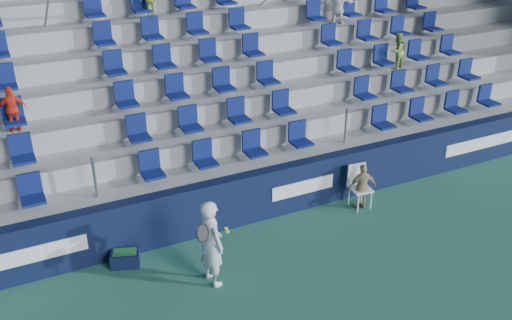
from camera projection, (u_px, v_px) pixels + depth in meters
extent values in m
plane|color=#2C674F|center=(314.00, 307.00, 10.39)|extent=(70.00, 70.00, 0.00)
cube|color=black|center=(241.00, 200.00, 12.66)|extent=(24.00, 0.30, 1.20)
cube|color=white|center=(0.00, 263.00, 10.55)|extent=(3.20, 0.02, 0.34)
cube|color=white|center=(303.00, 188.00, 13.11)|extent=(1.60, 0.02, 0.34)
cube|color=white|center=(480.00, 144.00, 15.27)|extent=(2.40, 0.02, 0.34)
cube|color=gray|center=(231.00, 188.00, 13.12)|extent=(24.00, 0.85, 1.20)
cube|color=gray|center=(216.00, 164.00, 13.69)|extent=(24.00, 0.85, 1.70)
cube|color=gray|center=(203.00, 141.00, 14.26)|extent=(24.00, 0.85, 2.20)
cube|color=gray|center=(191.00, 120.00, 14.84)|extent=(24.00, 0.85, 2.70)
cube|color=gray|center=(179.00, 101.00, 15.41)|extent=(24.00, 0.85, 3.20)
cube|color=gray|center=(169.00, 83.00, 15.98)|extent=(24.00, 0.85, 3.70)
cube|color=gray|center=(159.00, 66.00, 16.55)|extent=(24.00, 0.85, 4.20)
cube|color=gray|center=(150.00, 50.00, 17.12)|extent=(24.00, 0.85, 4.70)
cube|color=gray|center=(141.00, 36.00, 17.70)|extent=(24.00, 0.85, 5.20)
cube|color=gray|center=(134.00, 15.00, 18.02)|extent=(24.00, 0.50, 6.20)
cube|color=gray|center=(504.00, 20.00, 19.62)|extent=(0.30, 7.65, 5.20)
cube|color=#0D1952|center=(230.00, 151.00, 12.70)|extent=(16.05, 0.50, 0.70)
cube|color=#0D1952|center=(215.00, 117.00, 13.16)|extent=(16.05, 0.50, 0.70)
cube|color=#0D1952|center=(200.00, 86.00, 13.62)|extent=(16.05, 0.50, 0.70)
cube|color=#0D1952|center=(187.00, 56.00, 14.08)|extent=(16.05, 0.50, 0.70)
cube|color=#0D1952|center=(175.00, 29.00, 14.54)|extent=(16.05, 0.50, 0.70)
cube|color=#0D1952|center=(163.00, 3.00, 15.00)|extent=(16.05, 0.50, 0.70)
cylinder|color=gray|center=(47.00, 8.00, 13.00)|extent=(0.06, 7.68, 4.55)
imported|color=red|center=(13.00, 109.00, 11.86)|extent=(0.59, 0.26, 0.98)
imported|color=#8CB046|center=(397.00, 51.00, 15.80)|extent=(0.58, 0.52, 1.00)
imported|color=white|center=(338.00, 4.00, 16.35)|extent=(1.06, 0.64, 1.09)
imported|color=silver|center=(211.00, 243.00, 10.66)|extent=(0.52, 0.70, 1.78)
cylinder|color=navy|center=(203.00, 247.00, 10.30)|extent=(0.03, 0.03, 0.28)
torus|color=black|center=(203.00, 233.00, 10.17)|extent=(0.30, 0.17, 0.28)
plane|color=#262626|center=(203.00, 233.00, 10.17)|extent=(0.30, 0.16, 0.29)
sphere|color=yellow|center=(228.00, 232.00, 10.47)|extent=(0.07, 0.07, 0.07)
sphere|color=yellow|center=(226.00, 229.00, 10.50)|extent=(0.07, 0.07, 0.07)
cube|color=white|center=(361.00, 189.00, 13.33)|extent=(0.50, 0.50, 0.04)
cube|color=white|center=(356.00, 174.00, 13.38)|extent=(0.46, 0.09, 0.57)
cylinder|color=white|center=(358.00, 204.00, 13.22)|extent=(0.03, 0.03, 0.46)
cylinder|color=white|center=(371.00, 200.00, 13.37)|extent=(0.03, 0.03, 0.46)
cylinder|color=white|center=(349.00, 196.00, 13.52)|extent=(0.03, 0.03, 0.46)
cylinder|color=white|center=(362.00, 193.00, 13.67)|extent=(0.03, 0.03, 0.46)
imported|color=tan|center=(362.00, 187.00, 13.25)|extent=(0.71, 0.41, 1.14)
cube|color=#0F1737|center=(125.00, 258.00, 11.45)|extent=(0.66, 0.53, 0.31)
cube|color=#1E662D|center=(125.00, 256.00, 11.42)|extent=(0.53, 0.40, 0.19)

